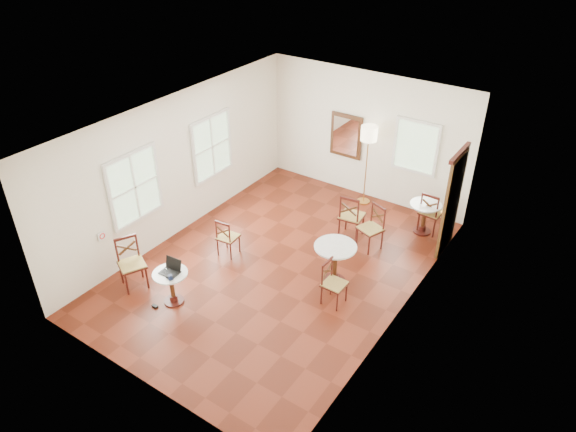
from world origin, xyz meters
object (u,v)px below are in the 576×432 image
object	(u,v)px
mouse	(168,277)
water_glass	(166,272)
cafe_table_near	(172,284)
laptop	(171,269)
chair_mid_b	(333,283)
floor_lamp	(369,139)
cafe_table_mid	(335,260)
chair_near_a	(227,237)
navy_mug	(170,277)
chair_back_a	(431,212)
chair_back_b	(371,228)
power_adapter	(155,306)
cafe_table_back	(424,215)
chair_near_b	(132,263)
chair_mid_a	(351,216)

from	to	relation	value
mouse	water_glass	size ratio (longest dim) A/B	1.01
cafe_table_near	laptop	distance (m)	0.31
chair_mid_b	mouse	world-z (taller)	chair_mid_b
floor_lamp	cafe_table_mid	bearing A→B (deg)	-73.07
chair_near_a	water_glass	xyz separation A→B (m)	(0.09, -1.73, 0.29)
cafe_table_near	navy_mug	xyz separation A→B (m)	(0.14, -0.12, 0.29)
cafe_table_near	chair_back_a	world-z (taller)	chair_back_a
cafe_table_mid	chair_near_a	xyz separation A→B (m)	(-2.21, -0.42, -0.10)
chair_back_b	power_adapter	distance (m)	4.48
chair_back_a	mouse	distance (m)	5.65
chair_near_a	chair_back_b	xyz separation A→B (m)	(2.26, 1.83, 0.06)
chair_near_a	laptop	size ratio (longest dim) A/B	2.39
chair_back_a	navy_mug	bearing A→B (deg)	64.05
cafe_table_back	navy_mug	xyz separation A→B (m)	(-2.68, -4.77, 0.27)
chair_near_b	chair_back_b	world-z (taller)	chair_near_b
cafe_table_back	laptop	xyz separation A→B (m)	(-2.83, -4.60, 0.28)
chair_near_b	mouse	xyz separation A→B (m)	(1.01, -0.06, 0.17)
cafe_table_back	mouse	distance (m)	5.51
chair_back_b	water_glass	distance (m)	4.18
chair_back_b	laptop	world-z (taller)	chair_back_b
chair_mid_a	laptop	xyz separation A→B (m)	(-1.63, -3.56, 0.20)
water_glass	navy_mug	bearing A→B (deg)	-22.48
chair_near_b	navy_mug	bearing A→B (deg)	-66.92
chair_back_a	power_adapter	size ratio (longest dim) A/B	9.03
power_adapter	water_glass	bearing A→B (deg)	59.32
chair_back_a	chair_back_b	distance (m)	1.47
power_adapter	chair_back_a	bearing A→B (deg)	58.52
chair_mid_a	navy_mug	world-z (taller)	chair_mid_a
cafe_table_mid	water_glass	xyz separation A→B (m)	(-2.12, -2.15, 0.19)
laptop	power_adapter	bearing A→B (deg)	-120.61
cafe_table_mid	chair_mid_a	size ratio (longest dim) A/B	0.80
chair_near_b	navy_mug	world-z (taller)	chair_near_b
chair_back_a	laptop	size ratio (longest dim) A/B	2.75
water_glass	chair_mid_b	bearing A→B (deg)	34.60
cafe_table_mid	power_adapter	bearing A→B (deg)	-133.42
chair_back_b	floor_lamp	world-z (taller)	floor_lamp
chair_mid_a	chair_mid_b	size ratio (longest dim) A/B	1.21
mouse	chair_back_a	bearing A→B (deg)	69.12
chair_mid_b	laptop	world-z (taller)	laptop
chair_near_a	chair_mid_b	distance (m)	2.48
chair_near_a	laptop	xyz separation A→B (m)	(0.11, -1.63, 0.29)
water_glass	power_adapter	distance (m)	0.74
cafe_table_near	water_glass	bearing A→B (deg)	-118.37
chair_near_b	chair_mid_a	size ratio (longest dim) A/B	0.96
chair_mid_a	chair_mid_b	world-z (taller)	chair_mid_a
chair_back_b	navy_mug	size ratio (longest dim) A/B	8.24
cafe_table_mid	chair_back_b	size ratio (longest dim) A/B	0.87
navy_mug	floor_lamp	bearing A→B (deg)	78.63
chair_back_a	mouse	xyz separation A→B (m)	(-2.85, -4.87, 0.19)
floor_lamp	navy_mug	xyz separation A→B (m)	(-1.05, -5.21, -0.92)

